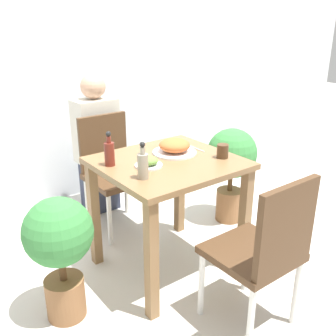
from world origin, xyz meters
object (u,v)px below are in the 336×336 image
at_px(chair_near, 264,248).
at_px(condiment_bottle, 109,152).
at_px(food_plate, 174,147).
at_px(potted_plant_right, 231,162).
at_px(chair_far, 112,167).
at_px(sauce_bottle, 143,165).
at_px(drink_cup, 223,151).
at_px(person_figure, 97,146).
at_px(side_plate, 149,162).
at_px(potted_plant_left, 60,245).

height_order(chair_near, condiment_bottle, condiment_bottle).
bearing_deg(condiment_bottle, food_plate, -7.49).
bearing_deg(condiment_bottle, potted_plant_right, 4.26).
distance_m(chair_far, sauce_bottle, 0.98).
bearing_deg(drink_cup, person_figure, 102.01).
bearing_deg(side_plate, condiment_bottle, 138.74).
height_order(side_plate, sauce_bottle, sauce_bottle).
distance_m(chair_near, potted_plant_left, 1.06).
relative_size(potted_plant_right, person_figure, 0.67).
xyz_separation_m(food_plate, side_plate, (-0.27, -0.09, -0.02)).
xyz_separation_m(food_plate, potted_plant_left, (-0.85, -0.11, -0.35)).
xyz_separation_m(side_plate, potted_plant_left, (-0.59, -0.02, -0.33)).
distance_m(drink_cup, potted_plant_left, 1.10).
bearing_deg(chair_near, side_plate, -74.41).
bearing_deg(condiment_bottle, chair_near, -66.85).
bearing_deg(drink_cup, potted_plant_right, 37.96).
xyz_separation_m(potted_plant_right, person_figure, (-0.75, 0.82, 0.07)).
xyz_separation_m(chair_far, potted_plant_left, (-0.74, -0.76, -0.04)).
bearing_deg(condiment_bottle, person_figure, 67.77).
distance_m(chair_near, condiment_bottle, 1.02).
xyz_separation_m(food_plate, condiment_bottle, (-0.44, 0.06, 0.04)).
bearing_deg(potted_plant_left, drink_cup, -7.41).
bearing_deg(side_plate, chair_far, 78.28).
xyz_separation_m(sauce_bottle, potted_plant_right, (1.08, 0.37, -0.33)).
bearing_deg(food_plate, side_plate, -160.52).
xyz_separation_m(chair_far, potted_plant_right, (0.79, -0.51, 0.01)).
height_order(side_plate, drink_cup, drink_cup).
distance_m(side_plate, drink_cup, 0.48).
relative_size(chair_near, person_figure, 0.76).
bearing_deg(potted_plant_right, condiment_bottle, -175.74).
bearing_deg(potted_plant_right, potted_plant_left, -170.70).
relative_size(food_plate, condiment_bottle, 1.35).
bearing_deg(chair_far, sauce_bottle, -107.82).
height_order(potted_plant_right, person_figure, person_figure).
height_order(chair_far, potted_plant_right, chair_far).
bearing_deg(food_plate, sauce_bottle, -149.93).
bearing_deg(food_plate, potted_plant_left, -172.61).
bearing_deg(potted_plant_left, side_plate, 1.64).
bearing_deg(drink_cup, chair_near, -113.48).
distance_m(food_plate, drink_cup, 0.31).
distance_m(side_plate, sauce_bottle, 0.19).
bearing_deg(sauce_bottle, potted_plant_left, 165.81).
distance_m(chair_far, drink_cup, 0.99).
distance_m(sauce_bottle, condiment_bottle, 0.29).
bearing_deg(sauce_bottle, drink_cup, -1.85).
bearing_deg(chair_far, potted_plant_right, -32.46).
bearing_deg(side_plate, chair_near, -74.41).
relative_size(drink_cup, sauce_bottle, 0.41).
height_order(drink_cup, person_figure, person_figure).
xyz_separation_m(side_plate, drink_cup, (0.45, -0.15, 0.02)).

